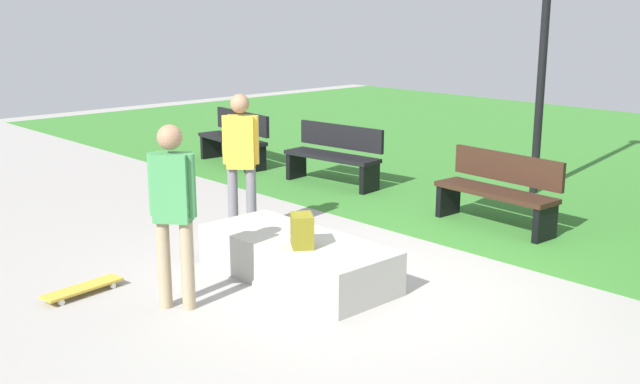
# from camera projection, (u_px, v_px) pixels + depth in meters

# --- Properties ---
(ground_plane) EXTENTS (28.00, 28.00, 0.00)m
(ground_plane) POSITION_uv_depth(u_px,v_px,m) (376.00, 284.00, 7.46)
(ground_plane) COLOR #9E9993
(concrete_ledge) EXTENTS (2.12, 0.90, 0.43)m
(concrete_ledge) POSITION_uv_depth(u_px,v_px,m) (297.00, 258.00, 7.56)
(concrete_ledge) COLOR #A8A59E
(concrete_ledge) RESTS_ON ground_plane
(backpack_on_ledge) EXTENTS (0.34, 0.32, 0.32)m
(backpack_on_ledge) POSITION_uv_depth(u_px,v_px,m) (302.00, 231.00, 7.19)
(backpack_on_ledge) COLOR olive
(backpack_on_ledge) RESTS_ON concrete_ledge
(skater_performing_trick) EXTENTS (0.37, 0.36, 1.69)m
(skater_performing_trick) POSITION_uv_depth(u_px,v_px,m) (173.00, 203.00, 6.63)
(skater_performing_trick) COLOR tan
(skater_performing_trick) RESTS_ON ground_plane
(skater_watching) EXTENTS (0.37, 0.37, 1.70)m
(skater_watching) POSITION_uv_depth(u_px,v_px,m) (241.00, 154.00, 8.82)
(skater_watching) COLOR slate
(skater_watching) RESTS_ON ground_plane
(skateboard_by_ledge) EXTENTS (0.30, 0.82, 0.08)m
(skateboard_by_ledge) POSITION_uv_depth(u_px,v_px,m) (83.00, 288.00, 7.16)
(skateboard_by_ledge) COLOR gold
(skateboard_by_ledge) RESTS_ON ground_plane
(park_bench_near_lamppost) EXTENTS (1.64, 0.63, 0.91)m
(park_bench_near_lamppost) POSITION_uv_depth(u_px,v_px,m) (235.00, 137.00, 13.02)
(park_bench_near_lamppost) COLOR black
(park_bench_near_lamppost) RESTS_ON ground_plane
(park_bench_far_right) EXTENTS (1.64, 0.63, 0.91)m
(park_bench_far_right) POSITION_uv_depth(u_px,v_px,m) (335.00, 154.00, 11.53)
(park_bench_far_right) COLOR black
(park_bench_far_right) RESTS_ON ground_plane
(park_bench_center_lawn) EXTENTS (1.62, 0.56, 0.91)m
(park_bench_center_lawn) POSITION_uv_depth(u_px,v_px,m) (499.00, 189.00, 9.31)
(park_bench_center_lawn) COLOR #331E14
(park_bench_center_lawn) RESTS_ON ground_plane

